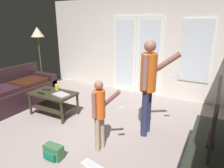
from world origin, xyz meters
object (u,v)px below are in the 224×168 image
Objects in this scene: coffee_table at (53,99)px; floor_lamp at (38,36)px; tv_remote_black at (46,90)px; flat_screen_tv at (215,114)px; leather_couch at (14,93)px; cup_near_edge at (57,87)px; person_adult at (149,80)px; backpack at (53,152)px; tv_stand at (208,156)px; laptop_closed at (61,95)px; dvd_remote_slim at (41,93)px; loose_keyboard at (95,167)px; person_child at (100,110)px.

coffee_table is 2.17m from floor_lamp.
flat_screen_tv is at bearing -29.00° from tv_remote_black.
leather_couch reaches higher than cup_near_edge.
backpack is at bearing -126.16° from person_adult.
tv_stand is 2.16m from backpack.
laptop_closed is (0.26, -0.03, 0.15)m from coffee_table.
person_adult reaches higher than tv_stand.
leather_couch is at bearing -179.76° from dvd_remote_slim.
cup_near_edge is at bearing 145.94° from loose_keyboard.
cup_near_edge reaches higher than laptop_closed.
floor_lamp is 10.45× the size of tv_remote_black.
tv_stand is 3.13m from cup_near_edge.
leather_couch is 3.03m from loose_keyboard.
coffee_table is at bearing 50.34° from dvd_remote_slim.
person_adult reaches higher than person_child.
flat_screen_tv is 1.54m from person_child.
laptop_closed is (-1.43, 0.96, 0.50)m from loose_keyboard.
cup_near_edge is 0.75× the size of tv_remote_black.
floor_lamp reaches higher than person_child.
coffee_table is at bearing -173.97° from person_adult.
dvd_remote_slim is (0.07, -0.22, 0.00)m from tv_remote_black.
leather_couch is 1.72× the size of person_child.
loose_keyboard is at bearing -33.18° from floor_lamp.
person_child reaches higher than backpack.
laptop_closed reaches higher than tv_stand.
coffee_table is 1.54m from backpack.
backpack is (1.04, -1.11, -0.26)m from coffee_table.
leather_couch reaches higher than tv_remote_black.
coffee_table is at bearing 133.15° from backpack.
person_child is 1.76m from dvd_remote_slim.
backpack is at bearing -40.94° from floor_lamp.
flat_screen_tv is at bearing -2.93° from leather_couch.
dvd_remote_slim is at bearing -94.10° from tv_remote_black.
person_adult reaches higher than leather_couch.
laptop_closed reaches higher than backpack.
backpack is at bearing -24.75° from leather_couch.
leather_couch is 2.03× the size of coffee_table.
flat_screen_tv reaches higher than dvd_remote_slim.
person_child is at bearing -169.06° from flat_screen_tv.
backpack is at bearing -65.09° from tv_remote_black.
coffee_table is at bearing -35.18° from tv_remote_black.
person_child is 6.63× the size of dvd_remote_slim.
coffee_table is 2.11m from person_adult.
person_adult reaches higher than flat_screen_tv.
person_adult is at bearing 1.12° from cup_near_edge.
cup_near_edge is at bearing 171.24° from tv_stand.
flat_screen_tv reaches higher than loose_keyboard.
person_adult is at bearing 20.32° from laptop_closed.
tv_remote_black is at bearing 137.79° from backpack.
person_child is (-0.47, -0.80, -0.32)m from person_adult.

